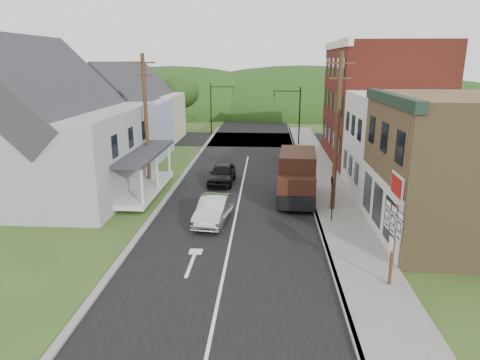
% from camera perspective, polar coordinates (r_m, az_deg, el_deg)
% --- Properties ---
extents(ground, '(120.00, 120.00, 0.00)m').
position_cam_1_polar(ground, '(22.28, -1.00, -6.85)').
color(ground, '#2D4719').
rests_on(ground, ground).
extents(road, '(9.00, 90.00, 0.02)m').
position_cam_1_polar(road, '(31.73, 0.43, 0.04)').
color(road, black).
rests_on(road, ground).
extents(cross_road, '(60.00, 9.00, 0.02)m').
position_cam_1_polar(cross_road, '(48.31, 1.56, 5.43)').
color(cross_road, black).
rests_on(cross_road, ground).
extents(sidewalk_right, '(2.80, 55.00, 0.15)m').
position_cam_1_polar(sidewalk_right, '(30.04, 11.53, -1.03)').
color(sidewalk_right, slate).
rests_on(sidewalk_right, ground).
extents(curb_right, '(0.20, 55.00, 0.15)m').
position_cam_1_polar(curb_right, '(29.88, 8.97, -0.99)').
color(curb_right, slate).
rests_on(curb_right, ground).
extents(curb_left, '(0.30, 55.00, 0.12)m').
position_cam_1_polar(curb_left, '(30.41, -8.56, -0.71)').
color(curb_left, slate).
rests_on(curb_left, ground).
extents(storefront_tan, '(8.00, 8.00, 7.00)m').
position_cam_1_polar(storefront_tan, '(23.22, 27.99, 1.30)').
color(storefront_tan, brown).
rests_on(storefront_tan, ground).
extents(storefront_white, '(8.00, 7.00, 6.50)m').
position_cam_1_polar(storefront_white, '(30.10, 22.25, 4.37)').
color(storefront_white, silver).
rests_on(storefront_white, ground).
extents(storefront_red, '(8.00, 12.00, 10.00)m').
position_cam_1_polar(storefront_red, '(38.90, 18.17, 9.65)').
color(storefront_red, maroon).
rests_on(storefront_red, ground).
extents(house_gray, '(10.20, 12.24, 8.35)m').
position_cam_1_polar(house_gray, '(30.15, -23.57, 6.15)').
color(house_gray, '#999C9E').
rests_on(house_gray, ground).
extents(house_blue, '(7.14, 8.16, 7.28)m').
position_cam_1_polar(house_blue, '(39.90, -15.11, 8.12)').
color(house_blue, '#8595B5').
rests_on(house_blue, ground).
extents(house_cream, '(7.14, 8.16, 7.28)m').
position_cam_1_polar(house_cream, '(48.60, -12.33, 9.54)').
color(house_cream, '#B9B38F').
rests_on(house_cream, ground).
extents(utility_pole_right, '(1.60, 0.26, 9.00)m').
position_cam_1_polar(utility_pole_right, '(24.65, 12.79, 6.22)').
color(utility_pole_right, '#472D19').
rests_on(utility_pole_right, ground).
extents(utility_pole_left, '(1.60, 0.26, 9.00)m').
position_cam_1_polar(utility_pole_left, '(29.92, -12.41, 7.84)').
color(utility_pole_left, '#472D19').
rests_on(utility_pole_left, ground).
extents(traffic_signal_right, '(2.87, 0.20, 6.00)m').
position_cam_1_polar(traffic_signal_right, '(44.36, 7.06, 9.32)').
color(traffic_signal_right, black).
rests_on(traffic_signal_right, ground).
extents(traffic_signal_left, '(2.87, 0.20, 6.00)m').
position_cam_1_polar(traffic_signal_left, '(51.60, -3.13, 10.27)').
color(traffic_signal_left, black).
rests_on(traffic_signal_left, ground).
extents(tree_left_b, '(4.80, 4.80, 6.94)m').
position_cam_1_polar(tree_left_b, '(37.68, -26.45, 8.47)').
color(tree_left_b, '#382616').
rests_on(tree_left_b, ground).
extents(tree_left_c, '(5.80, 5.80, 8.41)m').
position_cam_1_polar(tree_left_c, '(45.57, -23.87, 11.05)').
color(tree_left_c, '#382616').
rests_on(tree_left_c, ground).
extents(tree_left_d, '(4.80, 4.80, 6.94)m').
position_cam_1_polar(tree_left_d, '(53.72, -8.04, 11.56)').
color(tree_left_d, '#382616').
rests_on(tree_left_d, ground).
extents(forested_ridge, '(90.00, 30.00, 16.00)m').
position_cam_1_polar(forested_ridge, '(76.02, 2.34, 9.14)').
color(forested_ridge, '#173710').
rests_on(forested_ridge, ground).
extents(silver_sedan, '(1.89, 4.33, 1.39)m').
position_cam_1_polar(silver_sedan, '(23.34, -3.53, -3.99)').
color(silver_sedan, silver).
rests_on(silver_sedan, ground).
extents(dark_sedan, '(1.86, 4.28, 1.44)m').
position_cam_1_polar(dark_sedan, '(30.61, -2.42, 0.84)').
color(dark_sedan, black).
rests_on(dark_sedan, ground).
extents(delivery_van, '(2.61, 5.60, 3.05)m').
position_cam_1_polar(delivery_van, '(26.86, 7.60, 0.43)').
color(delivery_van, black).
rests_on(delivery_van, ground).
extents(route_sign_cluster, '(0.20, 1.85, 3.24)m').
position_cam_1_polar(route_sign_cluster, '(17.14, 19.74, -6.77)').
color(route_sign_cluster, '#472D19').
rests_on(route_sign_cluster, sidewalk_right).
extents(warning_sign, '(0.15, 0.72, 2.62)m').
position_cam_1_polar(warning_sign, '(23.26, 12.24, -1.46)').
color(warning_sign, black).
rests_on(warning_sign, sidewalk_right).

